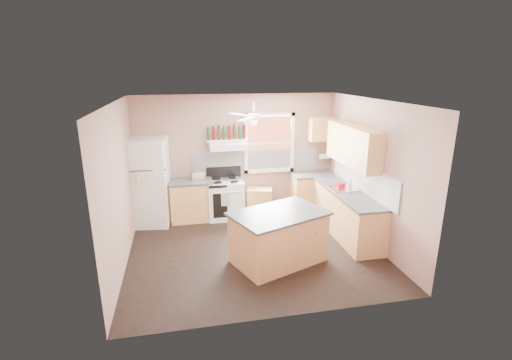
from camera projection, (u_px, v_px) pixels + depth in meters
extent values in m
plane|color=black|center=(254.00, 249.00, 6.88)|extent=(4.50, 4.50, 0.00)
plane|color=white|center=(254.00, 101.00, 6.11)|extent=(4.50, 4.50, 0.00)
cube|color=#926E61|center=(236.00, 155.00, 8.39)|extent=(4.50, 0.05, 2.70)
cube|color=#926E61|center=(373.00, 173.00, 6.93)|extent=(0.05, 4.00, 2.70)
cube|color=#926E61|center=(118.00, 188.00, 6.05)|extent=(0.05, 4.00, 2.70)
cube|color=white|center=(256.00, 162.00, 8.49)|extent=(2.90, 0.03, 0.55)
cube|color=white|center=(363.00, 177.00, 7.25)|extent=(0.03, 2.60, 0.55)
cube|color=brown|center=(269.00, 143.00, 8.43)|extent=(1.00, 0.02, 1.20)
cube|color=white|center=(269.00, 143.00, 8.40)|extent=(1.16, 0.07, 1.36)
cube|color=white|center=(149.00, 182.00, 7.80)|extent=(0.88, 0.86, 1.86)
cube|color=tan|center=(192.00, 201.00, 8.15)|extent=(0.90, 0.60, 0.86)
cube|color=#3F3F41|center=(191.00, 181.00, 8.02)|extent=(0.92, 0.62, 0.04)
cube|color=silver|center=(198.00, 176.00, 8.04)|extent=(0.31, 0.22, 0.18)
cube|color=white|center=(226.00, 199.00, 8.26)|extent=(0.80, 0.66, 0.86)
cube|color=white|center=(228.00, 146.00, 8.01)|extent=(0.78, 0.50, 0.14)
cube|color=white|center=(227.00, 140.00, 8.10)|extent=(0.90, 0.26, 0.03)
cube|color=tan|center=(260.00, 202.00, 8.53)|extent=(0.64, 0.50, 0.57)
cube|color=tan|center=(313.00, 193.00, 8.69)|extent=(1.00, 0.60, 0.86)
cube|color=tan|center=(346.00, 214.00, 7.41)|extent=(0.60, 2.20, 0.86)
cube|color=#3F3F41|center=(314.00, 174.00, 8.56)|extent=(1.02, 0.62, 0.04)
cube|color=#3F3F41|center=(348.00, 193.00, 7.28)|extent=(0.62, 2.22, 0.04)
cube|color=silver|center=(343.00, 189.00, 7.47)|extent=(0.55, 0.45, 0.03)
cylinder|color=silver|center=(351.00, 185.00, 7.47)|extent=(0.03, 0.03, 0.14)
cube|color=tan|center=(353.00, 145.00, 7.24)|extent=(0.33, 1.80, 0.76)
cube|color=tan|center=(322.00, 129.00, 8.43)|extent=(0.60, 0.33, 0.52)
cylinder|color=white|center=(325.00, 157.00, 8.67)|extent=(0.26, 0.12, 0.12)
cube|color=tan|center=(278.00, 238.00, 6.35)|extent=(1.71, 1.41, 0.86)
cube|color=#3F3F41|center=(279.00, 214.00, 6.22)|extent=(1.82, 1.52, 0.04)
cylinder|color=white|center=(254.00, 117.00, 6.18)|extent=(0.20, 0.20, 0.08)
imported|color=silver|center=(350.00, 186.00, 7.20)|extent=(0.14, 0.14, 0.26)
cube|color=#B00F13|center=(340.00, 186.00, 7.49)|extent=(0.21, 0.17, 0.10)
cylinder|color=#143819|center=(208.00, 134.00, 7.98)|extent=(0.06, 0.06, 0.27)
cylinder|color=#590F0F|center=(214.00, 133.00, 8.00)|extent=(0.06, 0.06, 0.29)
cylinder|color=#3F230F|center=(219.00, 133.00, 8.01)|extent=(0.06, 0.06, 0.31)
cylinder|color=#143819|center=(224.00, 133.00, 8.04)|extent=(0.06, 0.06, 0.27)
cylinder|color=#590F0F|center=(229.00, 133.00, 8.06)|extent=(0.06, 0.06, 0.29)
cylinder|color=#3F230F|center=(234.00, 132.00, 8.08)|extent=(0.06, 0.06, 0.31)
cylinder|color=#143819|center=(240.00, 133.00, 8.11)|extent=(0.06, 0.06, 0.27)
cylinder|color=#590F0F|center=(245.00, 132.00, 8.13)|extent=(0.06, 0.06, 0.29)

